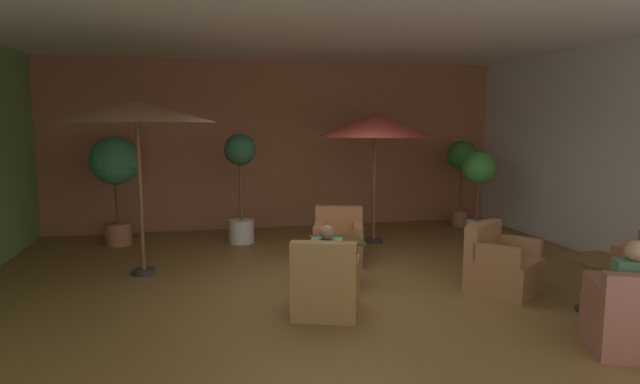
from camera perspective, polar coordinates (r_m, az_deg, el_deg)
name	(u,v)px	position (r m, az deg, el deg)	size (l,w,h in m)	color
ground_plane	(327,288)	(7.21, 0.76, -10.33)	(9.56, 8.67, 0.02)	brown
wall_back_brick	(280,145)	(11.10, -4.37, 5.05)	(9.56, 0.08, 3.45)	#9F5E43
wall_right_plain	(634,154)	(9.21, 30.87, 3.51)	(0.08, 8.67, 3.45)	silver
ceiling_slab	(327,20)	(6.98, 0.82, 18.11)	(9.56, 8.67, 0.06)	silver
cafe_table_front_left	(336,251)	(7.20, 1.76, -6.45)	(0.65, 0.65, 0.64)	black
armchair_front_left_north	(326,287)	(6.15, 0.67, -10.25)	(0.95, 0.96, 0.91)	olive
armchair_front_left_east	(338,243)	(8.35, 2.02, -5.56)	(0.95, 0.97, 0.86)	#9B613B
cafe_table_front_right	(597,273)	(6.98, 27.79, -7.81)	(0.66, 0.66, 0.64)	black
armchair_front_right_north	(501,267)	(7.33, 19.04, -7.70)	(1.10, 1.10, 0.88)	#966440
armchair_front_right_east	(633,319)	(6.00, 30.78, -11.75)	(0.97, 0.98, 0.84)	#96584B
patio_umbrella_tall_red	(137,113)	(7.90, -19.25, 8.10)	(2.22, 2.22, 2.51)	#2D2D2D
patio_umbrella_center_beige	(375,126)	(9.56, 6.00, 7.17)	(2.08, 2.08, 2.37)	#2D2D2D
potted_tree_left_corner	(115,169)	(10.07, -21.30, 2.36)	(0.87, 0.87, 1.97)	#AC634A
potted_tree_mid_left	(462,164)	(11.52, 15.11, 2.91)	(0.63, 0.63, 1.82)	#A16B4E
potted_tree_mid_right	(241,176)	(9.67, -8.60, 1.69)	(0.57, 0.57, 2.01)	silver
potted_tree_right_corner	(478,181)	(10.07, 16.78, 1.12)	(0.60, 0.60, 1.68)	silver
patron_blue_shirt	(635,276)	(5.92, 30.94, -7.84)	(0.42, 0.34, 0.63)	#497553
patron_by_window	(327,254)	(6.09, 0.73, -6.76)	(0.41, 0.33, 0.60)	#4A7659
iced_drink_cup	(326,235)	(7.11, 0.64, -4.73)	(0.08, 0.08, 0.11)	white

